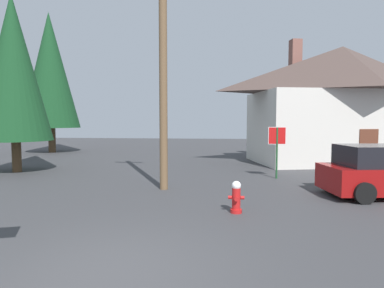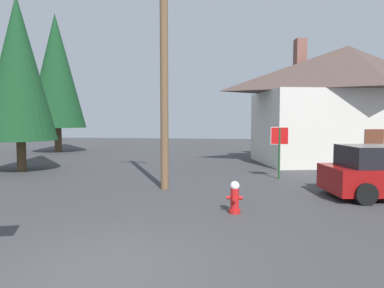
% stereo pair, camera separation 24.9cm
% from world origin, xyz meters
% --- Properties ---
extents(ground_plane, '(80.00, 80.00, 0.10)m').
position_xyz_m(ground_plane, '(0.00, 0.00, -0.05)').
color(ground_plane, '#38383A').
extents(fire_hydrant, '(0.42, 0.36, 0.84)m').
position_xyz_m(fire_hydrant, '(2.08, 3.60, 0.41)').
color(fire_hydrant, red).
rests_on(fire_hydrant, ground).
extents(utility_pole, '(1.60, 0.28, 9.15)m').
position_xyz_m(utility_pole, '(-0.39, 6.35, 4.75)').
color(utility_pole, brown).
rests_on(utility_pole, ground).
extents(stop_sign_far, '(0.72, 0.08, 2.16)m').
position_xyz_m(stop_sign_far, '(3.87, 9.03, 1.54)').
color(stop_sign_far, '#1E4C28').
rests_on(stop_sign_far, ground).
extents(house, '(11.49, 7.74, 7.19)m').
position_xyz_m(house, '(8.32, 15.05, 3.46)').
color(house, beige).
rests_on(house, ground).
extents(pine_tree_tall_left, '(4.23, 4.23, 10.57)m').
position_xyz_m(pine_tree_tall_left, '(-11.63, 18.91, 6.22)').
color(pine_tree_tall_left, '#4C3823').
rests_on(pine_tree_tall_left, ground).
extents(pine_tree_mid_left, '(3.31, 3.31, 8.28)m').
position_xyz_m(pine_tree_mid_left, '(-8.08, 9.47, 4.87)').
color(pine_tree_mid_left, '#4C3823').
rests_on(pine_tree_mid_left, ground).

